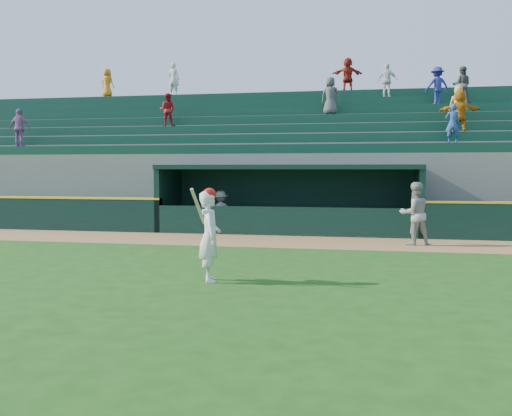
% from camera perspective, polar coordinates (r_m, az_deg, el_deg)
% --- Properties ---
extents(ground, '(120.00, 120.00, 0.00)m').
position_cam_1_polar(ground, '(13.45, -1.34, -6.00)').
color(ground, '#1C4812').
rests_on(ground, ground).
extents(warning_track, '(40.00, 3.00, 0.01)m').
position_cam_1_polar(warning_track, '(18.21, 2.03, -3.36)').
color(warning_track, olive).
rests_on(warning_track, ground).
extents(dugout_player_front, '(1.12, 1.00, 1.92)m').
position_cam_1_polar(dugout_player_front, '(17.95, 15.57, -0.54)').
color(dugout_player_front, '#9D9D98').
rests_on(dugout_player_front, ground).
extents(dugout_player_inside, '(1.11, 0.86, 1.51)m').
position_cam_1_polar(dugout_player_inside, '(20.93, -3.54, -0.33)').
color(dugout_player_inside, gray).
rests_on(dugout_player_inside, ground).
extents(dugout, '(9.40, 2.80, 2.46)m').
position_cam_1_polar(dugout, '(21.15, 3.39, 1.34)').
color(dugout, slate).
rests_on(dugout, ground).
extents(stands, '(34.50, 6.25, 7.61)m').
position_cam_1_polar(stands, '(25.66, 4.85, 4.14)').
color(stands, slate).
rests_on(stands, ground).
extents(batter_at_plate, '(0.66, 0.87, 1.95)m').
position_cam_1_polar(batter_at_plate, '(11.78, -4.66, -2.68)').
color(batter_at_plate, silver).
rests_on(batter_at_plate, ground).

